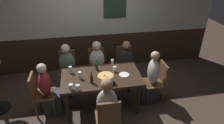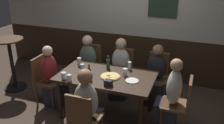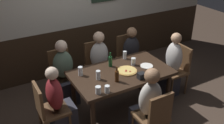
{
  "view_description": "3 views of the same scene",
  "coord_description": "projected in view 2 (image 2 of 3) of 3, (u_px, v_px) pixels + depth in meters",
  "views": [
    {
      "loc": [
        -0.34,
        -3.14,
        2.81
      ],
      "look_at": [
        0.23,
        0.07,
        0.98
      ],
      "focal_mm": 31.23,
      "sensor_mm": 36.0,
      "label": 1
    },
    {
      "loc": [
        1.31,
        -3.29,
        2.43
      ],
      "look_at": [
        0.13,
        -0.09,
        1.02
      ],
      "focal_mm": 39.49,
      "sensor_mm": 36.0,
      "label": 2
    },
    {
      "loc": [
        -1.8,
        -2.9,
        2.72
      ],
      "look_at": [
        -0.16,
        0.01,
        0.95
      ],
      "focal_mm": 41.24,
      "sensor_mm": 36.0,
      "label": 3
    }
  ],
  "objects": [
    {
      "name": "pizza",
      "position": [
        110.0,
        76.0,
        3.85
      ],
      "size": [
        0.31,
        0.31,
        0.03
      ],
      "color": "tan",
      "rests_on": "dining_table"
    },
    {
      "name": "beer_bottle_green",
      "position": [
        108.0,
        64.0,
        4.1
      ],
      "size": [
        0.06,
        0.06,
        0.24
      ],
      "color": "#194723",
      "rests_on": "dining_table"
    },
    {
      "name": "condiment_caddy",
      "position": [
        108.0,
        83.0,
        3.58
      ],
      "size": [
        0.11,
        0.09,
        0.09
      ],
      "primitive_type": "cube",
      "color": "black",
      "rests_on": "dining_table"
    },
    {
      "name": "chair_head_west",
      "position": [
        45.0,
        78.0,
        4.39
      ],
      "size": [
        0.4,
        0.4,
        0.88
      ],
      "color": "brown",
      "rests_on": "ground_plane"
    },
    {
      "name": "tumbler_water",
      "position": [
        64.0,
        76.0,
        3.78
      ],
      "size": [
        0.08,
        0.08,
        0.11
      ],
      "color": "silver",
      "rests_on": "dining_table"
    },
    {
      "name": "ground_plane",
      "position": [
        107.0,
        114.0,
        4.2
      ],
      "size": [
        12.0,
        12.0,
        0.0
      ],
      "primitive_type": "plane",
      "color": "#423328"
    },
    {
      "name": "chair_right_far",
      "position": [
        157.0,
        74.0,
        4.54
      ],
      "size": [
        0.4,
        0.4,
        0.88
      ],
      "color": "brown",
      "rests_on": "ground_plane"
    },
    {
      "name": "person_left_far",
      "position": [
        87.0,
        68.0,
        4.83
      ],
      "size": [
        0.34,
        0.37,
        1.13
      ],
      "color": "#2D2D38",
      "rests_on": "ground_plane"
    },
    {
      "name": "person_right_far",
      "position": [
        155.0,
        79.0,
        4.41
      ],
      "size": [
        0.34,
        0.37,
        1.1
      ],
      "color": "#2D2D38",
      "rests_on": "ground_plane"
    },
    {
      "name": "tumbler_short",
      "position": [
        125.0,
        72.0,
        3.89
      ],
      "size": [
        0.07,
        0.07,
        0.12
      ],
      "color": "silver",
      "rests_on": "dining_table"
    },
    {
      "name": "dining_table",
      "position": [
        106.0,
        80.0,
        3.95
      ],
      "size": [
        1.53,
        0.88,
        0.74
      ],
      "color": "black",
      "rests_on": "ground_plane"
    },
    {
      "name": "person_mid_far",
      "position": [
        120.0,
        73.0,
        4.62
      ],
      "size": [
        0.34,
        0.37,
        1.14
      ],
      "color": "#2D2D38",
      "rests_on": "ground_plane"
    },
    {
      "name": "beer_glass_half",
      "position": [
        83.0,
        69.0,
        4.0
      ],
      "size": [
        0.07,
        0.07,
        0.14
      ],
      "color": "silver",
      "rests_on": "dining_table"
    },
    {
      "name": "highball_clear",
      "position": [
        130.0,
        66.0,
        4.11
      ],
      "size": [
        0.06,
        0.06,
        0.13
      ],
      "color": "silver",
      "rests_on": "dining_table"
    },
    {
      "name": "chair_mid_far",
      "position": [
        122.0,
        69.0,
        4.75
      ],
      "size": [
        0.4,
        0.4,
        0.88
      ],
      "color": "brown",
      "rests_on": "ground_plane"
    },
    {
      "name": "chair_left_far",
      "position": [
        91.0,
        64.0,
        4.97
      ],
      "size": [
        0.4,
        0.4,
        0.88
      ],
      "color": "brown",
      "rests_on": "ground_plane"
    },
    {
      "name": "chair_mid_near",
      "position": [
        83.0,
        118.0,
        3.27
      ],
      "size": [
        0.4,
        0.4,
        0.88
      ],
      "color": "brown",
      "rests_on": "ground_plane"
    },
    {
      "name": "chair_head_east",
      "position": [
        181.0,
        102.0,
        3.63
      ],
      "size": [
        0.4,
        0.4,
        0.88
      ],
      "color": "brown",
      "rests_on": "ground_plane"
    },
    {
      "name": "wall_back",
      "position": [
        135.0,
        19.0,
        5.13
      ],
      "size": [
        6.4,
        0.13,
        2.6
      ],
      "color": "#332316",
      "rests_on": "ground_plane"
    },
    {
      "name": "pint_glass_amber",
      "position": [
        79.0,
        62.0,
        4.26
      ],
      "size": [
        0.07,
        0.07,
        0.14
      ],
      "color": "silver",
      "rests_on": "dining_table"
    },
    {
      "name": "person_head_west",
      "position": [
        53.0,
        81.0,
        4.35
      ],
      "size": [
        0.37,
        0.34,
        1.11
      ],
      "color": "#2D2D38",
      "rests_on": "ground_plane"
    },
    {
      "name": "person_head_east",
      "position": [
        170.0,
        100.0,
        3.69
      ],
      "size": [
        0.37,
        0.34,
        1.17
      ],
      "color": "#2D2D38",
      "rests_on": "ground_plane"
    },
    {
      "name": "person_mid_near",
      "position": [
        88.0,
        112.0,
        3.41
      ],
      "size": [
        0.34,
        0.37,
        1.15
      ],
      "color": "#2D2D38",
      "rests_on": "ground_plane"
    },
    {
      "name": "plate_white_large",
      "position": [
        132.0,
        81.0,
        3.73
      ],
      "size": [
        0.2,
        0.2,
        0.01
      ],
      "primitive_type": "cylinder",
      "color": "white",
      "rests_on": "dining_table"
    },
    {
      "name": "side_bar_table",
      "position": [
        11.0,
        60.0,
        4.84
      ],
      "size": [
        0.56,
        0.56,
        1.05
      ],
      "color": "black",
      "rests_on": "ground_plane"
    },
    {
      "name": "beer_bottle_brown",
      "position": [
        89.0,
        73.0,
        3.77
      ],
      "size": [
        0.06,
        0.06,
        0.24
      ],
      "color": "#42230F",
      "rests_on": "dining_table"
    },
    {
      "name": "beer_glass_tall",
      "position": [
        69.0,
        78.0,
        3.71
      ],
      "size": [
        0.07,
        0.07,
        0.1
      ],
      "color": "silver",
      "rests_on": "dining_table"
    }
  ]
}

